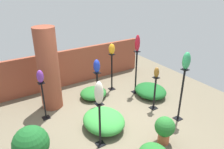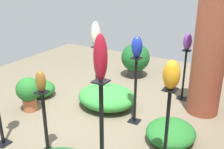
% 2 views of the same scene
% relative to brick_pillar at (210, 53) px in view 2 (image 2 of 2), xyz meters
% --- Properties ---
extents(ground_plane, '(8.00, 8.00, 0.00)m').
position_rel_brick_pillar_xyz_m(ground_plane, '(1.08, -1.64, -1.18)').
color(ground_plane, '#6B604C').
extents(brick_pillar, '(0.59, 0.59, 2.37)m').
position_rel_brick_pillar_xyz_m(brick_pillar, '(0.00, 0.00, 0.00)').
color(brick_pillar, brown).
rests_on(brick_pillar, ground).
extents(pedestal_cobalt, '(0.20, 0.20, 1.21)m').
position_rel_brick_pillar_xyz_m(pedestal_cobalt, '(1.00, -0.97, -0.63)').
color(pedestal_cobalt, black).
rests_on(pedestal_cobalt, ground).
extents(pedestal_ruby, '(0.20, 0.20, 1.43)m').
position_rel_brick_pillar_xyz_m(pedestal_ruby, '(2.59, -0.65, -0.52)').
color(pedestal_ruby, black).
rests_on(pedestal_ruby, ground).
extents(pedestal_ivory, '(0.20, 0.20, 1.09)m').
position_rel_brick_pillar_xyz_m(pedestal_ivory, '(0.37, -2.19, -0.69)').
color(pedestal_ivory, black).
rests_on(pedestal_ivory, ground).
extents(pedestal_violet, '(0.20, 0.20, 1.08)m').
position_rel_brick_pillar_xyz_m(pedestal_violet, '(-0.36, -0.50, -0.69)').
color(pedestal_violet, black).
rests_on(pedestal_violet, ground).
extents(pedestal_amber, '(0.20, 0.20, 1.26)m').
position_rel_brick_pillar_xyz_m(pedestal_amber, '(2.05, -0.05, -0.60)').
color(pedestal_amber, black).
rests_on(pedestal_amber, ground).
extents(pedestal_bronze, '(0.20, 0.20, 1.00)m').
position_rel_brick_pillar_xyz_m(pedestal_bronze, '(2.44, -1.72, -0.73)').
color(pedestal_bronze, black).
rests_on(pedestal_bronze, ground).
extents(art_vase_cobalt, '(0.18, 0.19, 0.37)m').
position_rel_brick_pillar_xyz_m(art_vase_cobalt, '(1.00, -0.97, 0.21)').
color(art_vase_cobalt, '#192D9E').
rests_on(art_vase_cobalt, pedestal_cobalt).
extents(art_vase_ruby, '(0.16, 0.15, 0.52)m').
position_rel_brick_pillar_xyz_m(art_vase_ruby, '(2.59, -0.65, 0.51)').
color(art_vase_ruby, maroon).
rests_on(art_vase_ruby, pedestal_ruby).
extents(art_vase_ivory, '(0.19, 0.19, 0.52)m').
position_rel_brick_pillar_xyz_m(art_vase_ivory, '(0.37, -2.19, 0.17)').
color(art_vase_ivory, beige).
rests_on(art_vase_ivory, pedestal_ivory).
extents(art_vase_violet, '(0.18, 0.17, 0.35)m').
position_rel_brick_pillar_xyz_m(art_vase_violet, '(-0.36, -0.50, 0.07)').
color(art_vase_violet, '#6B2D8C').
rests_on(art_vase_violet, pedestal_violet).
extents(art_vase_amber, '(0.21, 0.20, 0.35)m').
position_rel_brick_pillar_xyz_m(art_vase_amber, '(2.05, -0.05, 0.25)').
color(art_vase_amber, orange).
rests_on(art_vase_amber, pedestal_amber).
extents(art_vase_bronze, '(0.14, 0.15, 0.30)m').
position_rel_brick_pillar_xyz_m(art_vase_bronze, '(2.44, -1.72, -0.03)').
color(art_vase_bronze, brown).
rests_on(art_vase_bronze, pedestal_bronze).
extents(potted_plant_front_left, '(0.73, 0.73, 0.88)m').
position_rel_brick_pillar_xyz_m(potted_plant_front_left, '(-1.05, -1.94, -0.70)').
color(potted_plant_front_left, '#2D2D33').
rests_on(potted_plant_front_left, ground).
extents(potted_plant_mid_left, '(0.46, 0.46, 0.68)m').
position_rel_brick_pillar_xyz_m(potted_plant_mid_left, '(1.64, -2.92, -0.78)').
color(potted_plant_mid_left, '#B25B38').
rests_on(potted_plant_mid_left, ground).
extents(foliage_bed_east, '(0.84, 0.78, 0.31)m').
position_rel_brick_pillar_xyz_m(foliage_bed_east, '(1.25, -0.22, -1.03)').
color(foliage_bed_east, '#236B28').
rests_on(foliage_bed_east, ground).
extents(foliage_bed_west, '(0.62, 0.64, 0.34)m').
position_rel_brick_pillar_xyz_m(foliage_bed_west, '(1.06, -3.21, -1.01)').
color(foliage_bed_west, '#236B28').
rests_on(foliage_bed_west, ground).
extents(foliage_bed_rear, '(1.01, 1.18, 0.43)m').
position_rel_brick_pillar_xyz_m(foliage_bed_rear, '(0.76, -1.71, -0.97)').
color(foliage_bed_rear, '#338C38').
rests_on(foliage_bed_rear, ground).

